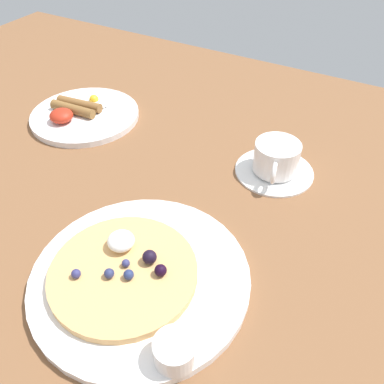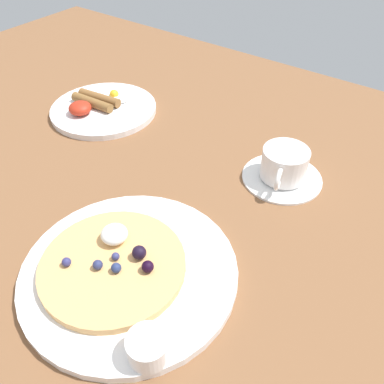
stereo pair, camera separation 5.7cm
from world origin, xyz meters
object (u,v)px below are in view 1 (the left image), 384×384
(breakfast_plate, at_px, (85,115))
(syrup_ramekin, at_px, (175,351))
(pancake_plate, at_px, (141,277))
(coffee_saucer, at_px, (274,170))
(coffee_cup, at_px, (276,157))

(breakfast_plate, bearing_deg, syrup_ramekin, -39.29)
(pancake_plate, distance_m, syrup_ramekin, 0.13)
(syrup_ramekin, relative_size, coffee_saucer, 0.35)
(breakfast_plate, bearing_deg, coffee_saucer, 3.12)
(breakfast_plate, bearing_deg, pancake_plate, -39.99)
(pancake_plate, relative_size, coffee_saucer, 2.12)
(pancake_plate, relative_size, breakfast_plate, 1.30)
(pancake_plate, xyz_separation_m, coffee_cup, (0.07, 0.31, 0.03))
(coffee_cup, bearing_deg, pancake_plate, -103.52)
(breakfast_plate, bearing_deg, coffee_cup, 2.92)
(breakfast_plate, relative_size, coffee_cup, 2.12)
(syrup_ramekin, xyz_separation_m, coffee_cup, (-0.03, 0.39, 0.01))
(syrup_ramekin, distance_m, coffee_cup, 0.39)
(pancake_plate, distance_m, coffee_saucer, 0.32)
(pancake_plate, height_order, coffee_cup, coffee_cup)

